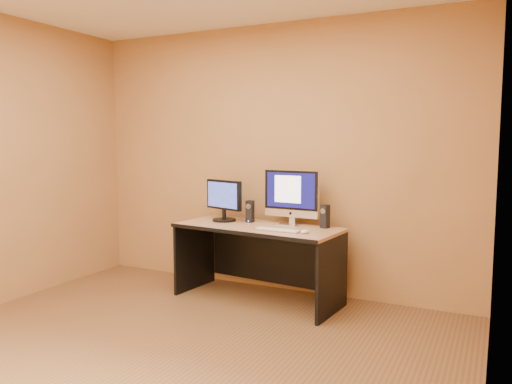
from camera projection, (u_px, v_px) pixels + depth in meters
floor at (147, 367)px, 3.27m from camera, size 4.00×4.00×0.00m
walls at (142, 169)px, 3.13m from camera, size 4.00×4.00×2.60m
desk at (258, 263)px, 4.60m from camera, size 1.57×0.81×0.70m
imac at (290, 197)px, 4.59m from camera, size 0.55×0.22×0.52m
second_monitor at (224, 201)px, 4.82m from camera, size 0.50×0.35×0.40m
speaker_left at (250, 211)px, 4.76m from camera, size 0.07×0.07×0.21m
speaker_right at (325, 216)px, 4.44m from camera, size 0.08×0.08×0.21m
keyboard at (277, 230)px, 4.30m from camera, size 0.41×0.12×0.02m
mouse at (305, 231)px, 4.19m from camera, size 0.07×0.11×0.03m
cable_a at (298, 223)px, 4.70m from camera, size 0.08×0.20×0.01m
cable_b at (288, 222)px, 4.74m from camera, size 0.10×0.15×0.01m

